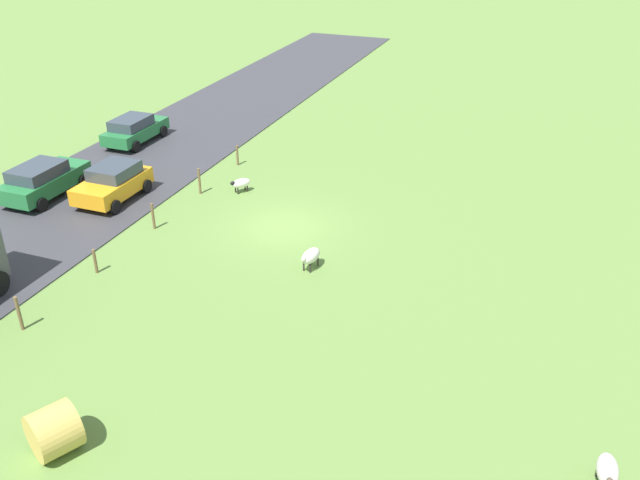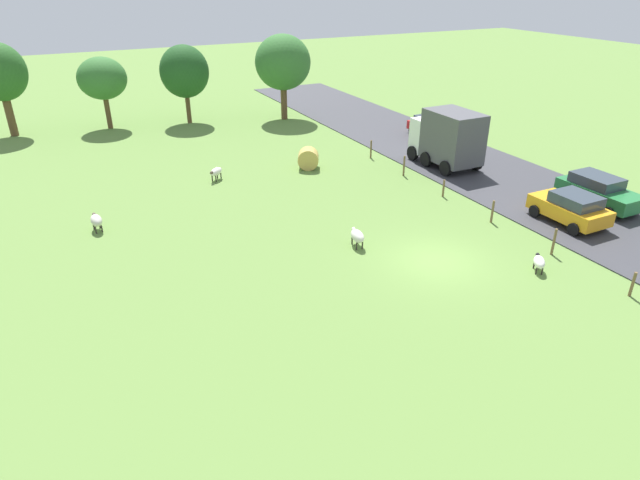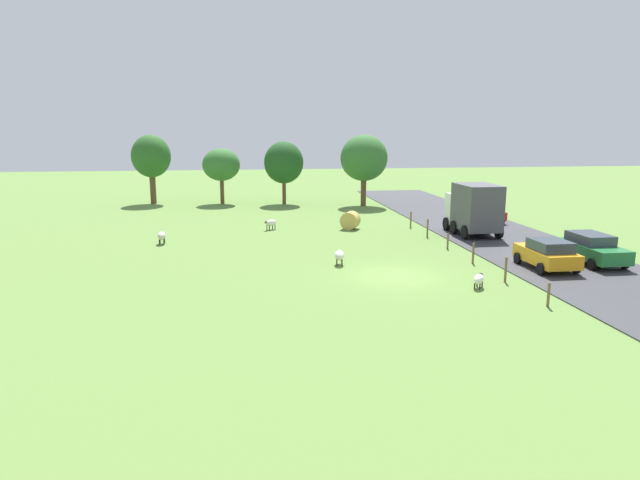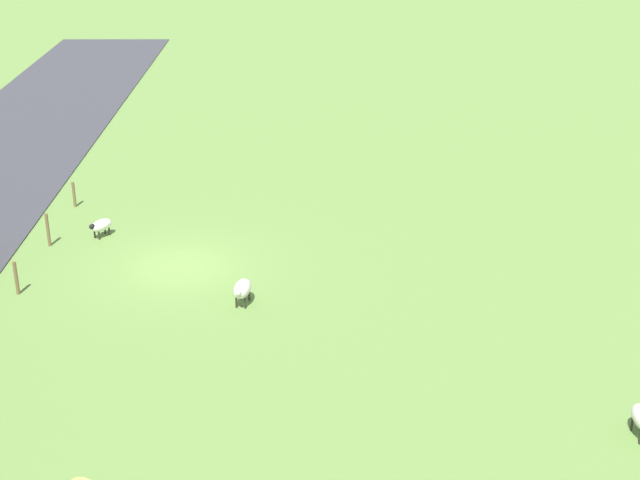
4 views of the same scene
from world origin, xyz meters
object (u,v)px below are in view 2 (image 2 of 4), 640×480
tree_1 (102,79)px  car_1 (599,191)px  tree_0 (184,72)px  tree_2 (283,63)px  sheep_0 (216,172)px  sheep_1 (539,262)px  car_0 (433,127)px  sheep_3 (357,236)px  hay_bale_0 (308,158)px  truck_0 (448,137)px  sheep_2 (96,220)px  car_3 (571,207)px

tree_1 → car_1: bearing=-53.5°
tree_0 → tree_2: size_ratio=0.90×
sheep_0 → sheep_1: 19.59m
sheep_0 → car_0: (17.80, 1.59, 0.32)m
tree_0 → sheep_0: bearing=-98.3°
sheep_3 → hay_bale_0: 11.54m
car_0 → car_1: (-0.26, -15.06, 0.06)m
tree_0 → tree_1: tree_0 is taller
truck_0 → car_1: (3.17, -9.19, -1.07)m
sheep_0 → car_1: (17.54, -13.48, 0.38)m
sheep_3 → tree_1: bearing=105.0°
truck_0 → sheep_1: bearing=-112.0°
sheep_1 → car_0: car_0 is taller
tree_2 → car_1: 27.14m
car_0 → car_1: car_1 is taller
car_1 → sheep_3: bearing=173.1°
sheep_2 → sheep_3: bearing=-34.4°
hay_bale_0 → car_1: size_ratio=0.30×
sheep_2 → tree_2: tree_2 is taller
hay_bale_0 → truck_0: truck_0 is taller
sheep_0 → sheep_2: 8.69m
sheep_0 → car_1: bearing=-37.5°
sheep_0 → tree_0: tree_0 is taller
sheep_1 → tree_1: size_ratio=0.18×
sheep_2 → tree_0: (9.64, 19.06, 3.66)m
tree_1 → sheep_2: bearing=-99.4°
sheep_0 → car_0: car_0 is taller
hay_bale_0 → tree_1: size_ratio=0.24×
sheep_1 → hay_bale_0: bearing=100.2°
sheep_1 → car_1: car_1 is taller
tree_2 → sheep_3: bearing=-105.5°
sheep_3 → tree_0: 26.71m
sheep_0 → tree_0: (2.14, 14.67, 3.69)m
sheep_1 → sheep_3: bearing=136.3°
hay_bale_0 → sheep_0: bearing=174.7°
sheep_1 → truck_0: (5.27, 13.06, 1.52)m
sheep_2 → truck_0: (21.88, 0.10, 1.42)m
sheep_1 → car_3: car_3 is taller
tree_1 → car_0: (21.96, -14.29, -3.13)m
car_3 → tree_0: bearing=112.7°
sheep_3 → car_1: size_ratio=0.27×
truck_0 → car_3: size_ratio=1.27×
tree_0 → truck_0: size_ratio=1.30×
tree_0 → car_1: tree_0 is taller
tree_2 → tree_0: bearing=162.9°
sheep_3 → sheep_1: bearing=-43.7°
tree_0 → tree_2: 8.15m
sheep_3 → truck_0: bearing=33.9°
tree_1 → sheep_1: bearing=-68.2°
sheep_3 → car_3: bearing=-13.6°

